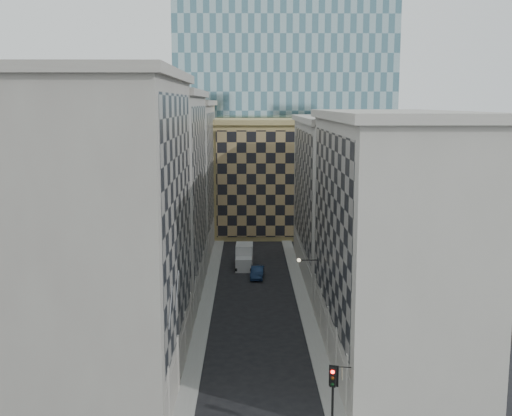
{
  "coord_description": "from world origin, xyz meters",
  "views": [
    {
      "loc": [
        -0.78,
        -36.73,
        21.32
      ],
      "look_at": [
        -0.12,
        13.8,
        13.03
      ],
      "focal_mm": 45.0,
      "sensor_mm": 36.0,
      "label": 1
    }
  ],
  "objects": [
    {
      "name": "bldg_right_b",
      "position": [
        10.89,
        42.0,
        9.85
      ],
      "size": [
        10.8,
        28.8,
        19.7
      ],
      "color": "#ABA79D",
      "rests_on": "ground"
    },
    {
      "name": "tan_block",
      "position": [
        2.0,
        67.9,
        9.44
      ],
      "size": [
        16.8,
        14.8,
        18.8
      ],
      "color": "tan",
      "rests_on": "ground"
    },
    {
      "name": "bldg_right_a",
      "position": [
        10.88,
        15.0,
        10.32
      ],
      "size": [
        10.8,
        26.8,
        20.7
      ],
      "color": "#ABA79D",
      "rests_on": "ground"
    },
    {
      "name": "bracket_lamp",
      "position": [
        4.38,
        24.0,
        6.2
      ],
      "size": [
        1.98,
        0.36,
        0.36
      ],
      "color": "black",
      "rests_on": "ground"
    },
    {
      "name": "bldg_left_c",
      "position": [
        -10.88,
        55.0,
        10.83
      ],
      "size": [
        10.8,
        22.8,
        21.7
      ],
      "color": "gray",
      "rests_on": "ground"
    },
    {
      "name": "sidewalk_west",
      "position": [
        -5.25,
        30.0,
        0.07
      ],
      "size": [
        1.5,
        100.0,
        0.15
      ],
      "primitive_type": "cube",
      "color": "gray",
      "rests_on": "ground"
    },
    {
      "name": "shop_sign",
      "position": [
        5.42,
        3.0,
        3.84
      ],
      "size": [
        0.79,
        0.69,
        0.77
      ],
      "rotation": [
        0.0,
        0.0,
        -0.1
      ],
      "color": "black",
      "rests_on": "ground"
    },
    {
      "name": "traffic_light",
      "position": [
        4.55,
        1.12,
        3.66
      ],
      "size": [
        0.6,
        0.59,
        4.9
      ],
      "rotation": [
        0.0,
        0.0,
        -0.34
      ],
      "color": "black",
      "rests_on": "sidewalk_east"
    },
    {
      "name": "bldg_left_b",
      "position": [
        -10.88,
        33.0,
        11.32
      ],
      "size": [
        10.8,
        22.8,
        22.7
      ],
      "color": "#98958D",
      "rests_on": "ground"
    },
    {
      "name": "church_tower",
      "position": [
        0.0,
        82.0,
        26.95
      ],
      "size": [
        7.2,
        7.2,
        51.5
      ],
      "color": "#322C27",
      "rests_on": "ground"
    },
    {
      "name": "dark_car",
      "position": [
        0.38,
        39.89,
        0.73
      ],
      "size": [
        1.88,
        4.52,
        1.46
      ],
      "primitive_type": "imported",
      "rotation": [
        0.0,
        0.0,
        -0.08
      ],
      "color": "#10213D",
      "rests_on": "ground"
    },
    {
      "name": "flagpoles_left",
      "position": [
        -5.9,
        6.0,
        8.0
      ],
      "size": [
        0.1,
        6.33,
        2.33
      ],
      "color": "gray",
      "rests_on": "ground"
    },
    {
      "name": "sidewalk_east",
      "position": [
        5.25,
        30.0,
        0.07
      ],
      "size": [
        1.5,
        100.0,
        0.15
      ],
      "primitive_type": "cube",
      "color": "gray",
      "rests_on": "ground"
    },
    {
      "name": "bldg_left_a",
      "position": [
        -10.88,
        11.0,
        11.82
      ],
      "size": [
        10.8,
        22.8,
        23.7
      ],
      "color": "gray",
      "rests_on": "ground"
    },
    {
      "name": "box_truck",
      "position": [
        -1.26,
        45.1,
        1.29
      ],
      "size": [
        2.33,
        5.47,
        2.97
      ],
      "rotation": [
        0.0,
        0.0,
        -0.02
      ],
      "color": "beige",
      "rests_on": "ground"
    }
  ]
}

